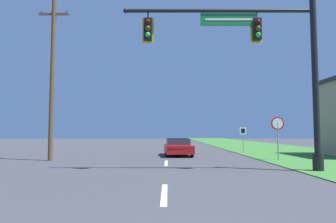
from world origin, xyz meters
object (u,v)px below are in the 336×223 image
car_ahead (179,147)px  utility_pole_near (53,76)px  stop_sign (279,129)px  signal_mast (269,61)px  route_sign_post (244,134)px

car_ahead → utility_pole_near: utility_pole_near is taller
stop_sign → utility_pole_near: size_ratio=0.26×
utility_pole_near → car_ahead: bearing=26.6°
signal_mast → car_ahead: bearing=112.4°
stop_sign → route_sign_post: (-0.29, 6.94, -0.34)m
car_ahead → stop_sign: size_ratio=1.71×
route_sign_post → utility_pole_near: bearing=-151.9°
signal_mast → stop_sign: 6.04m
signal_mast → route_sign_post: bearing=81.1°
car_ahead → utility_pole_near: (-7.57, -3.80, 4.38)m
signal_mast → route_sign_post: signal_mast is taller
signal_mast → car_ahead: (-3.57, 8.66, -4.10)m
car_ahead → utility_pole_near: 9.53m
signal_mast → utility_pole_near: 12.17m
signal_mast → route_sign_post: (1.84, 11.82, -3.17)m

